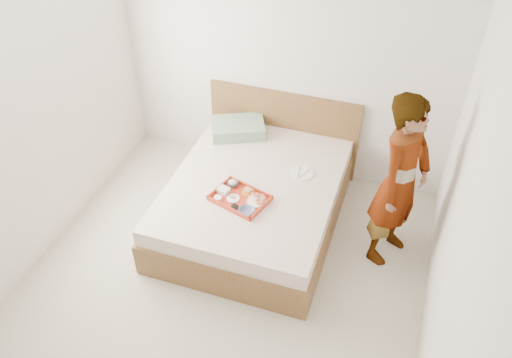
{
  "coord_description": "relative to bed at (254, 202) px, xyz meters",
  "views": [
    {
      "loc": [
        1.25,
        -2.58,
        3.76
      ],
      "look_at": [
        0.07,
        0.9,
        0.65
      ],
      "focal_mm": 36.63,
      "sensor_mm": 36.0,
      "label": 1
    }
  ],
  "objects": [
    {
      "name": "prawn_plate",
      "position": [
        0.12,
        -0.28,
        0.28
      ],
      "size": [
        0.21,
        0.21,
        0.01
      ],
      "primitive_type": "cylinder",
      "rotation": [
        0.0,
        0.0,
        -0.29
      ],
      "color": "white",
      "rests_on": "tray"
    },
    {
      "name": "navy_bowl_big",
      "position": [
        0.08,
        -0.45,
        0.3
      ],
      "size": [
        0.17,
        0.17,
        0.03
      ],
      "primitive_type": "imported",
      "rotation": [
        0.0,
        0.0,
        -0.29
      ],
      "color": "#171E4C",
      "rests_on": "tray"
    },
    {
      "name": "wall_back",
      "position": [
        -0.02,
        1.0,
        1.04
      ],
      "size": [
        3.5,
        0.01,
        2.6
      ],
      "primitive_type": "cube",
      "color": "silver",
      "rests_on": "ground"
    },
    {
      "name": "bread_plate",
      "position": [
        0.01,
        -0.19,
        0.28
      ],
      "size": [
        0.15,
        0.15,
        0.01
      ],
      "primitive_type": "cylinder",
      "rotation": [
        0.0,
        0.0,
        -0.29
      ],
      "color": "orange",
      "rests_on": "tray"
    },
    {
      "name": "dinner_plate",
      "position": [
        0.4,
        0.26,
        0.27
      ],
      "size": [
        0.27,
        0.27,
        0.01
      ],
      "primitive_type": "cylinder",
      "rotation": [
        0.0,
        0.0,
        -0.18
      ],
      "color": "white",
      "rests_on": "bed"
    },
    {
      "name": "person",
      "position": [
        1.31,
        0.03,
        0.59
      ],
      "size": [
        0.62,
        0.73,
        1.7
      ],
      "primitive_type": "imported",
      "rotation": [
        0.0,
        0.0,
        1.16
      ],
      "color": "beige",
      "rests_on": "ground"
    },
    {
      "name": "bed",
      "position": [
        0.0,
        0.0,
        0.0
      ],
      "size": [
        1.65,
        2.0,
        0.53
      ],
      "primitive_type": "cube",
      "color": "brown",
      "rests_on": "ground"
    },
    {
      "name": "wall_left",
      "position": [
        -1.77,
        -1.0,
        1.04
      ],
      "size": [
        0.01,
        4.0,
        2.6
      ],
      "primitive_type": "cube",
      "color": "silver",
      "rests_on": "ground"
    },
    {
      "name": "meat_plate",
      "position": [
        -0.1,
        -0.31,
        0.28
      ],
      "size": [
        0.15,
        0.15,
        0.01
      ],
      "primitive_type": "cylinder",
      "rotation": [
        0.0,
        0.0,
        -0.29
      ],
      "color": "white",
      "rests_on": "tray"
    },
    {
      "name": "cheese_round",
      "position": [
        -0.23,
        -0.36,
        0.29
      ],
      "size": [
        0.09,
        0.09,
        0.03
      ],
      "primitive_type": "cylinder",
      "rotation": [
        0.0,
        0.0,
        -0.29
      ],
      "color": "white",
      "rests_on": "tray"
    },
    {
      "name": "headboard",
      "position": [
        0.0,
        0.97,
        0.21
      ],
      "size": [
        1.65,
        0.06,
        0.95
      ],
      "primitive_type": "cube",
      "color": "brown",
      "rests_on": "ground"
    },
    {
      "name": "wall_right",
      "position": [
        1.73,
        -1.0,
        1.04
      ],
      "size": [
        0.01,
        4.0,
        2.6
      ],
      "primitive_type": "cube",
      "color": "silver",
      "rests_on": "ground"
    },
    {
      "name": "ceiling",
      "position": [
        -0.02,
        -1.0,
        2.33
      ],
      "size": [
        3.5,
        4.0,
        0.01
      ],
      "primitive_type": "cube",
      "color": "white",
      "rests_on": "ground"
    },
    {
      "name": "plastic_tub",
      "position": [
        -0.21,
        -0.25,
        0.3
      ],
      "size": [
        0.12,
        0.11,
        0.05
      ],
      "primitive_type": "cube",
      "rotation": [
        0.0,
        0.0,
        -0.29
      ],
      "color": "silver",
      "rests_on": "tray"
    },
    {
      "name": "tray",
      "position": [
        -0.04,
        -0.29,
        0.29
      ],
      "size": [
        0.58,
        0.49,
        0.05
      ],
      "primitive_type": "cube",
      "rotation": [
        0.0,
        0.0,
        -0.29
      ],
      "color": "red",
      "rests_on": "bed"
    },
    {
      "name": "ground",
      "position": [
        -0.02,
        -1.0,
        -0.27
      ],
      "size": [
        3.5,
        4.0,
        0.01
      ],
      "primitive_type": "cube",
      "color": "beige",
      "rests_on": "ground"
    },
    {
      "name": "salad_bowl",
      "position": [
        -0.17,
        -0.14,
        0.3
      ],
      "size": [
        0.14,
        0.14,
        0.03
      ],
      "primitive_type": "imported",
      "rotation": [
        0.0,
        0.0,
        -0.29
      ],
      "color": "#171E4C",
      "rests_on": "tray"
    },
    {
      "name": "pillow",
      "position": [
        -0.42,
        0.7,
        0.33
      ],
      "size": [
        0.66,
        0.57,
        0.13
      ],
      "primitive_type": "cube",
      "rotation": [
        0.0,
        0.0,
        0.43
      ],
      "color": "gray",
      "rests_on": "bed"
    },
    {
      "name": "sauce_dish",
      "position": [
        -0.04,
        -0.43,
        0.29
      ],
      "size": [
        0.09,
        0.09,
        0.03
      ],
      "primitive_type": "cylinder",
      "rotation": [
        0.0,
        0.0,
        -0.29
      ],
      "color": "black",
      "rests_on": "tray"
    }
  ]
}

